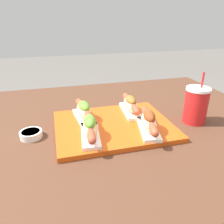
{
  "coord_description": "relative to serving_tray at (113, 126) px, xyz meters",
  "views": [
    {
      "loc": [
        -0.16,
        -0.78,
        1.12
      ],
      "look_at": [
        0.04,
        -0.04,
        0.77
      ],
      "focal_mm": 35.0,
      "sensor_mm": 36.0,
      "label": 1
    }
  ],
  "objects": [
    {
      "name": "drink_cup",
      "position": [
        0.33,
        -0.04,
        0.06
      ],
      "size": [
        0.09,
        0.09,
        0.2
      ],
      "color": "red",
      "rests_on": "patio_table"
    },
    {
      "name": "hot_dog_2",
      "position": [
        -0.1,
        0.07,
        0.04
      ],
      "size": [
        0.08,
        0.21,
        0.07
      ],
      "color": "white",
      "rests_on": "serving_tray"
    },
    {
      "name": "sauce_bowl",
      "position": [
        -0.3,
        0.01,
        0.0
      ],
      "size": [
        0.08,
        0.08,
        0.02
      ],
      "color": "white",
      "rests_on": "patio_table"
    },
    {
      "name": "hot_dog_1",
      "position": [
        0.11,
        -0.09,
        0.04
      ],
      "size": [
        0.1,
        0.21,
        0.08
      ],
      "color": "white",
      "rests_on": "serving_tray"
    },
    {
      "name": "patio_table",
      "position": [
        -0.04,
        0.06,
        -0.37
      ],
      "size": [
        1.5,
        1.06,
        0.71
      ],
      "color": "#4C2D1E",
      "rests_on": "ground_plane"
    },
    {
      "name": "hot_dog_3",
      "position": [
        0.1,
        0.08,
        0.04
      ],
      "size": [
        0.07,
        0.21,
        0.07
      ],
      "color": "white",
      "rests_on": "serving_tray"
    },
    {
      "name": "serving_tray",
      "position": [
        0.0,
        0.0,
        0.0
      ],
      "size": [
        0.44,
        0.35,
        0.02
      ],
      "color": "#CC4C14",
      "rests_on": "patio_table"
    },
    {
      "name": "hot_dog_0",
      "position": [
        -0.1,
        -0.07,
        0.04
      ],
      "size": [
        0.08,
        0.21,
        0.08
      ],
      "color": "white",
      "rests_on": "serving_tray"
    }
  ]
}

